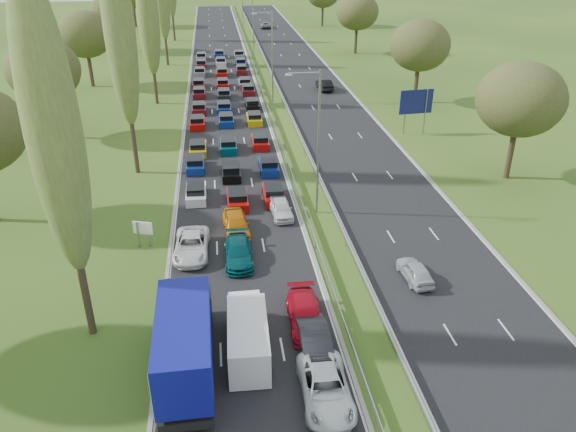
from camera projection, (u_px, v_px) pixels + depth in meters
ground at (271, 97)px, 80.31m from camera, size 260.00×260.00×0.00m
near_carriageway at (224, 95)px, 81.74m from camera, size 10.50×215.00×0.04m
far_carriageway at (315, 91)px, 83.30m from camera, size 10.50×215.00×0.04m
central_reservation at (270, 89)px, 82.27m from camera, size 2.36×215.00×0.32m
lamp_columns at (272, 58)px, 75.81m from camera, size 0.18×140.18×12.00m
poplar_row at (138, 21)px, 62.38m from camera, size 2.80×127.80×22.44m
woodland_left at (35, 77)px, 58.41m from camera, size 8.00×166.00×11.10m
woodland_right at (444, 58)px, 67.29m from camera, size 8.00×153.00×11.10m
traffic_queue_fill at (225, 101)px, 77.01m from camera, size 8.98×68.31×0.80m
near_car_2 at (192, 245)px, 41.09m from camera, size 2.68×5.42×1.48m
near_car_7 at (239, 252)px, 40.26m from camera, size 2.03×4.90×1.42m
near_car_8 at (236, 224)px, 43.99m from camera, size 2.23×4.82×1.60m
near_car_9 at (315, 344)px, 31.19m from camera, size 1.71×4.81×1.58m
near_car_10 at (326, 388)px, 28.26m from camera, size 2.56×5.39×1.49m
near_car_11 at (306, 315)px, 33.69m from camera, size 2.19×5.13×1.47m
near_car_12 at (281, 208)px, 46.69m from camera, size 1.84×4.16×1.39m
far_car_0 at (415, 271)px, 38.15m from camera, size 1.83×3.95×1.31m
far_car_1 at (324, 84)px, 83.71m from camera, size 1.96×4.95×1.60m
far_car_2 at (266, 25)px, 137.00m from camera, size 2.81×5.43×1.46m
blue_lorry at (186, 339)px, 29.56m from camera, size 2.74×9.85×4.16m
white_van_front at (248, 337)px, 31.25m from camera, size 2.20×5.61×2.26m
white_van_rear at (247, 326)px, 32.38m from camera, size 1.88×4.81×1.93m
info_sign at (143, 231)px, 41.82m from camera, size 1.46×0.55×2.10m
direction_sign at (416, 104)px, 64.45m from camera, size 3.99×0.45×5.20m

